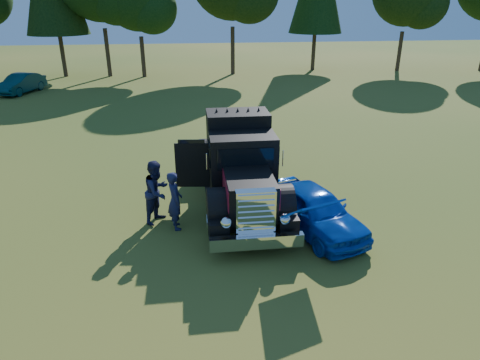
% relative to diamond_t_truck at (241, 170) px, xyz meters
% --- Properties ---
extents(ground, '(120.00, 120.00, 0.00)m').
position_rel_diamond_t_truck_xyz_m(ground, '(-1.31, -2.86, -1.28)').
color(ground, '#2F5418').
rests_on(ground, ground).
extents(diamond_t_truck, '(3.38, 7.16, 3.00)m').
position_rel_diamond_t_truck_xyz_m(diamond_t_truck, '(0.00, 0.00, 0.00)').
color(diamond_t_truck, black).
rests_on(diamond_t_truck, ground).
extents(hotrod_coupe, '(2.79, 4.38, 1.89)m').
position_rel_diamond_t_truck_xyz_m(hotrod_coupe, '(1.95, -1.95, -0.60)').
color(hotrod_coupe, '#070EAA').
rests_on(hotrod_coupe, ground).
extents(spectator_near, '(0.57, 0.74, 1.82)m').
position_rel_diamond_t_truck_xyz_m(spectator_near, '(-2.14, -1.30, -0.37)').
color(spectator_near, navy).
rests_on(spectator_near, ground).
extents(spectator_far, '(1.15, 1.22, 1.99)m').
position_rel_diamond_t_truck_xyz_m(spectator_far, '(-2.68, -0.77, -0.28)').
color(spectator_far, '#1C2042').
rests_on(spectator_far, ground).
extents(distant_teal_car, '(2.71, 4.44, 1.38)m').
position_rel_diamond_t_truck_xyz_m(distant_teal_car, '(-13.70, 20.46, -0.59)').
color(distant_teal_car, '#093437').
rests_on(distant_teal_car, ground).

